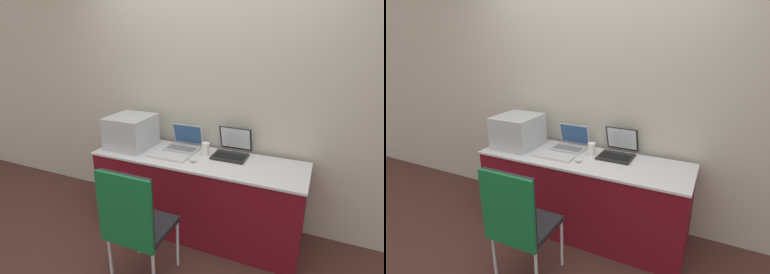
% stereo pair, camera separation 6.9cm
% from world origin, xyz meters
% --- Properties ---
extents(ground_plane, '(14.00, 14.00, 0.00)m').
position_xyz_m(ground_plane, '(0.00, 0.00, 0.00)').
color(ground_plane, '#472823').
extents(wall_back, '(8.00, 0.05, 2.60)m').
position_xyz_m(wall_back, '(0.00, 0.68, 1.30)').
color(wall_back, '#B7B2A3').
rests_on(wall_back, ground_plane).
extents(table, '(1.95, 0.61, 0.76)m').
position_xyz_m(table, '(0.00, 0.29, 0.38)').
color(table, maroon).
rests_on(table, ground_plane).
extents(printer, '(0.40, 0.43, 0.31)m').
position_xyz_m(printer, '(-0.71, 0.29, 0.93)').
color(printer, '#B2B7BC').
rests_on(printer, table).
extents(laptop_left, '(0.32, 0.27, 0.22)m').
position_xyz_m(laptop_left, '(-0.21, 0.47, 0.81)').
color(laptop_left, '#B7B7BC').
rests_on(laptop_left, table).
extents(laptop_right, '(0.31, 0.34, 0.25)m').
position_xyz_m(laptop_right, '(0.27, 0.48, 0.81)').
color(laptop_right, black).
rests_on(laptop_right, table).
extents(external_keyboard, '(0.38, 0.17, 0.02)m').
position_xyz_m(external_keyboard, '(-0.25, 0.19, 0.77)').
color(external_keyboard, silver).
rests_on(external_keyboard, table).
extents(coffee_cup, '(0.07, 0.07, 0.12)m').
position_xyz_m(coffee_cup, '(0.05, 0.39, 0.82)').
color(coffee_cup, white).
rests_on(coffee_cup, table).
extents(mouse, '(0.07, 0.05, 0.04)m').
position_xyz_m(mouse, '(0.01, 0.18, 0.78)').
color(mouse, silver).
rests_on(mouse, table).
extents(chair, '(0.43, 0.43, 0.96)m').
position_xyz_m(chair, '(-0.13, -0.54, 0.59)').
color(chair, black).
rests_on(chair, ground_plane).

